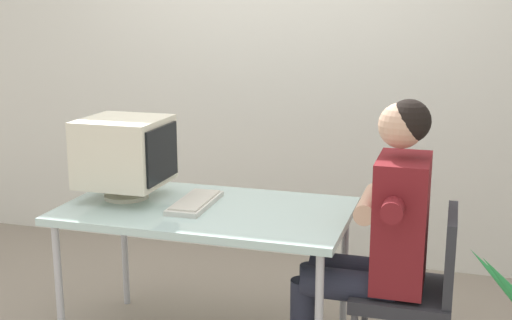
% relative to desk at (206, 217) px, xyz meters
% --- Properties ---
extents(wall_back, '(8.00, 0.10, 3.00)m').
position_rel_desk_xyz_m(wall_back, '(0.30, 1.40, 0.82)').
color(wall_back, silver).
rests_on(wall_back, ground_plane).
extents(desk, '(1.37, 0.77, 0.73)m').
position_rel_desk_xyz_m(desk, '(0.00, 0.00, 0.00)').
color(desk, '#B7B7BC').
rests_on(desk, ground_plane).
extents(crt_monitor, '(0.41, 0.40, 0.41)m').
position_rel_desk_xyz_m(crt_monitor, '(-0.44, 0.04, 0.29)').
color(crt_monitor, beige).
rests_on(crt_monitor, desk).
extents(keyboard, '(0.17, 0.41, 0.03)m').
position_rel_desk_xyz_m(keyboard, '(-0.06, 0.02, 0.06)').
color(keyboard, silver).
rests_on(keyboard, desk).
extents(office_chair, '(0.42, 0.42, 0.82)m').
position_rel_desk_xyz_m(office_chair, '(1.00, -0.04, -0.21)').
color(office_chair, '#4C4C51').
rests_on(office_chair, ground_plane).
extents(person_seated, '(0.70, 0.57, 1.29)m').
position_rel_desk_xyz_m(person_seated, '(0.82, -0.04, 0.02)').
color(person_seated, maroon).
rests_on(person_seated, ground_plane).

